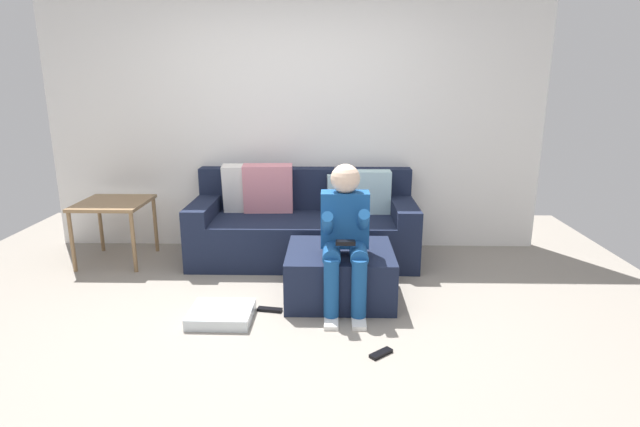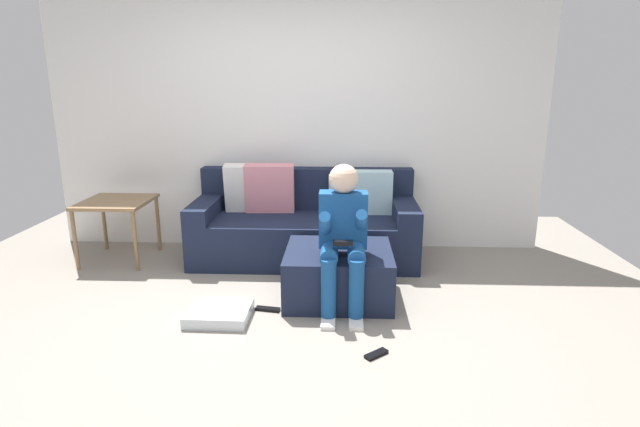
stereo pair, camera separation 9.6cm
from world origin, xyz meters
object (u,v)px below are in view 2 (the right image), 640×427
object	(u,v)px
person_seated	(343,232)
remote_by_storage_bin	(268,309)
storage_bin	(219,313)
remote_near_ottoman	(376,354)
side_table	(116,208)
ottoman	(339,274)
couch_sectional	(305,224)

from	to	relation	value
person_seated	remote_by_storage_bin	xyz separation A→B (m)	(-0.56, -0.08, -0.59)
storage_bin	remote_near_ottoman	xyz separation A→B (m)	(1.10, -0.46, -0.03)
person_seated	side_table	world-z (taller)	person_seated
ottoman	storage_bin	xyz separation A→B (m)	(-0.86, -0.42, -0.16)
storage_bin	person_seated	bearing A→B (deg)	14.50
person_seated	remote_near_ottoman	xyz separation A→B (m)	(0.22, -0.69, -0.59)
couch_sectional	remote_near_ottoman	size ratio (longest dim) A/B	12.76
storage_bin	couch_sectional	bearing A→B (deg)	69.05
remote_near_ottoman	couch_sectional	bearing A→B (deg)	67.19
side_table	ottoman	bearing A→B (deg)	-20.66
side_table	remote_by_storage_bin	world-z (taller)	side_table
couch_sectional	person_seated	world-z (taller)	person_seated
storage_bin	side_table	xyz separation A→B (m)	(-1.24, 1.21, 0.47)
remote_by_storage_bin	ottoman	bearing A→B (deg)	37.00
ottoman	remote_by_storage_bin	world-z (taller)	ottoman
storage_bin	remote_near_ottoman	world-z (taller)	storage_bin
ottoman	remote_by_storage_bin	distance (m)	0.62
storage_bin	remote_near_ottoman	size ratio (longest dim) A/B	2.70
remote_near_ottoman	remote_by_storage_bin	xyz separation A→B (m)	(-0.77, 0.61, 0.00)
couch_sectional	side_table	xyz separation A→B (m)	(-1.76, -0.15, 0.18)
side_table	remote_near_ottoman	size ratio (longest dim) A/B	3.87
storage_bin	side_table	distance (m)	1.79
couch_sectional	ottoman	world-z (taller)	couch_sectional
side_table	remote_by_storage_bin	xyz separation A→B (m)	(1.57, -1.06, -0.50)
side_table	remote_by_storage_bin	distance (m)	1.96
person_seated	storage_bin	bearing A→B (deg)	-165.50
ottoman	side_table	distance (m)	2.26
person_seated	remote_near_ottoman	world-z (taller)	person_seated
couch_sectional	remote_by_storage_bin	distance (m)	1.26
couch_sectional	ottoman	distance (m)	1.01
side_table	remote_by_storage_bin	size ratio (longest dim) A/B	3.45
remote_by_storage_bin	side_table	bearing A→B (deg)	155.91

